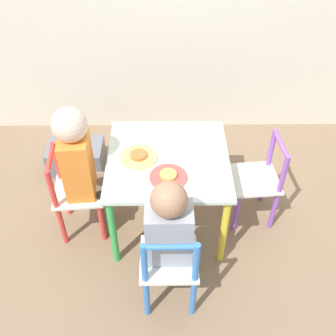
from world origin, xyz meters
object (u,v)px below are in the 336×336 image
object	(u,v)px
plate_left	(139,156)
kids_table	(168,167)
child_front	(170,231)
storage_bin	(76,156)
chair_red	(76,194)
chair_blue	(170,266)
plate_front	(168,176)
chair_purple	(258,182)
child_left	(81,163)

from	to	relation	value
plate_left	kids_table	bearing A→B (deg)	-0.00
child_front	plate_left	distance (m)	0.46
child_front	storage_bin	world-z (taller)	child_front
chair_red	chair_blue	xyz separation A→B (m)	(0.50, -0.45, 0.00)
plate_left	plate_front	distance (m)	0.21
chair_purple	child_front	bearing A→B (deg)	-50.73
chair_purple	child_front	world-z (taller)	child_front
kids_table	child_front	bearing A→B (deg)	-89.60
kids_table	chair_red	size ratio (longest dim) A/B	1.16
chair_red	chair_blue	size ratio (longest dim) A/B	1.00
chair_blue	plate_left	world-z (taller)	chair_blue
child_left	storage_bin	bearing A→B (deg)	13.23
child_left	plate_front	size ratio (longest dim) A/B	4.40
kids_table	storage_bin	size ratio (longest dim) A/B	1.74
chair_blue	plate_front	bearing A→B (deg)	-89.83
child_left	child_front	bearing A→B (deg)	-137.05
child_left	storage_bin	xyz separation A→B (m)	(-0.17, 0.51, -0.39)
plate_left	storage_bin	bearing A→B (deg)	134.12
chair_blue	storage_bin	distance (m)	1.15
kids_table	child_left	bearing A→B (deg)	-175.07
plate_front	chair_blue	bearing A→B (deg)	-89.42
kids_table	plate_front	size ratio (longest dim) A/B	3.40
plate_left	plate_front	world-z (taller)	same
chair_purple	storage_bin	size ratio (longest dim) A/B	1.50
kids_table	plate_front	distance (m)	0.17
kids_table	chair_blue	distance (m)	0.52
chair_blue	plate_front	distance (m)	0.41
chair_blue	chair_purple	size ratio (longest dim) A/B	1.00
kids_table	child_front	xyz separation A→B (m)	(0.00, -0.43, 0.02)
chair_blue	storage_bin	bearing A→B (deg)	-58.31
chair_blue	chair_red	bearing A→B (deg)	-42.73
child_front	plate_left	bearing A→B (deg)	-71.25
chair_purple	kids_table	bearing A→B (deg)	-90.00
plate_front	child_front	bearing A→B (deg)	-89.39
chair_blue	storage_bin	xyz separation A→B (m)	(-0.60, 0.96, -0.18)
chair_purple	plate_left	xyz separation A→B (m)	(-0.64, -0.04, 0.22)
chair_purple	storage_bin	world-z (taller)	chair_purple
child_left	child_front	distance (m)	0.59
chair_red	child_front	world-z (taller)	child_front
chair_blue	chair_purple	distance (m)	0.73
plate_front	chair_purple	bearing A→B (deg)	20.86
chair_red	plate_front	distance (m)	0.55
child_front	storage_bin	size ratio (longest dim) A/B	2.07
kids_table	plate_front	bearing A→B (deg)	-90.00
plate_front	plate_left	bearing A→B (deg)	135.00
chair_red	child_left	distance (m)	0.23
chair_purple	storage_bin	xyz separation A→B (m)	(-1.10, 0.43, -0.18)
child_left	storage_bin	world-z (taller)	child_left
child_left	plate_front	distance (m)	0.45
child_front	storage_bin	bearing A→B (deg)	-56.58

